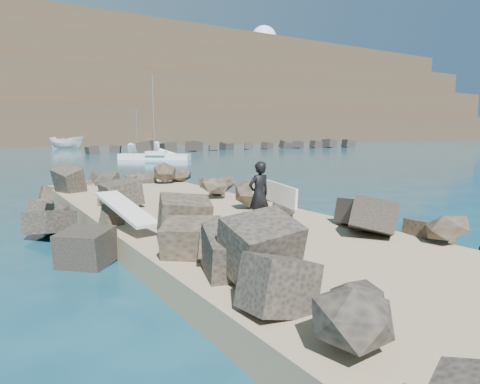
{
  "coord_description": "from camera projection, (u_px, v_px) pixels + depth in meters",
  "views": [
    {
      "loc": [
        -5.7,
        -10.18,
        3.0
      ],
      "look_at": [
        0.0,
        -1.0,
        1.5
      ],
      "focal_mm": 32.0,
      "sensor_mm": 36.0,
      "label": 1
    }
  ],
  "objects": [
    {
      "name": "breakwater_secondary",
      "position": [
        241.0,
        146.0,
        76.45
      ],
      "size": [
        52.0,
        4.0,
        1.2
      ],
      "primitive_type": "cube",
      "color": "black",
      "rests_on": "ground"
    },
    {
      "name": "radome",
      "position": [
        264.0,
        43.0,
        187.85
      ],
      "size": [
        11.12,
        11.12,
        17.61
      ],
      "color": "white",
      "rests_on": "headland"
    },
    {
      "name": "surfboard_resting",
      "position": [
        126.0,
        213.0,
        10.54
      ],
      "size": [
        0.93,
        2.49,
        0.08
      ],
      "primitive_type": "cube",
      "rotation": [
        0.0,
        0.0,
        0.14
      ],
      "color": "silver",
      "rests_on": "riprap_left"
    },
    {
      "name": "sailboat_c",
      "position": [
        155.0,
        157.0,
        48.32
      ],
      "size": [
        7.38,
        6.42,
        9.6
      ],
      "color": "silver",
      "rests_on": "ground"
    },
    {
      "name": "jetty",
      "position": [
        262.0,
        246.0,
        10.23
      ],
      "size": [
        6.0,
        26.0,
        0.6
      ],
      "primitive_type": "cube",
      "color": "#8C7759",
      "rests_on": "ground"
    },
    {
      "name": "headland",
      "position": [
        22.0,
        95.0,
        149.66
      ],
      "size": [
        360.0,
        140.0,
        32.0
      ],
      "primitive_type": "cube",
      "color": "#2D4919",
      "rests_on": "ground"
    },
    {
      "name": "surfer_with_board",
      "position": [
        261.0,
        194.0,
        10.86
      ],
      "size": [
        0.87,
        2.09,
        1.69
      ],
      "color": "black",
      "rests_on": "jetty"
    },
    {
      "name": "boat_imported",
      "position": [
        67.0,
        142.0,
        80.44
      ],
      "size": [
        6.69,
        4.91,
        2.43
      ],
      "primitive_type": "imported",
      "rotation": [
        0.0,
        0.0,
        1.11
      ],
      "color": "white",
      "rests_on": "ground"
    },
    {
      "name": "sailboat_f",
      "position": [
        154.0,
        144.0,
        101.38
      ],
      "size": [
        1.78,
        5.85,
        7.08
      ],
      "color": "silver",
      "rests_on": "ground"
    },
    {
      "name": "sailboat_d",
      "position": [
        137.0,
        146.0,
        84.4
      ],
      "size": [
        1.53,
        6.38,
        7.74
      ],
      "color": "silver",
      "rests_on": "ground"
    },
    {
      "name": "riprap_left",
      "position": [
        137.0,
        251.0,
        9.11
      ],
      "size": [
        2.6,
        22.0,
        1.0
      ],
      "primitive_type": "cube",
      "color": "black",
      "rests_on": "ground"
    },
    {
      "name": "riprap_right",
      "position": [
        336.0,
        221.0,
        12.14
      ],
      "size": [
        2.6,
        22.0,
        1.0
      ],
      "primitive_type": "cube",
      "color": "#272421",
      "rests_on": "ground"
    },
    {
      "name": "headland_buildings",
      "position": [
        43.0,
        40.0,
        144.18
      ],
      "size": [
        137.5,
        30.5,
        5.0
      ],
      "color": "white",
      "rests_on": "headland"
    },
    {
      "name": "ground",
      "position": [
        221.0,
        241.0,
        11.96
      ],
      "size": [
        800.0,
        800.0,
        0.0
      ],
      "primitive_type": "plane",
      "color": "#0F384C",
      "rests_on": "ground"
    }
  ]
}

